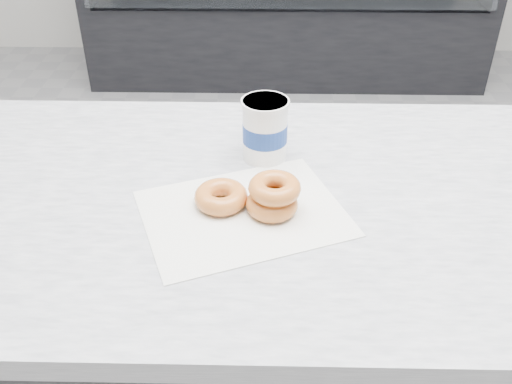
% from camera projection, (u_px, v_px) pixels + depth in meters
% --- Properties ---
extents(ground, '(5.00, 5.00, 0.00)m').
position_uv_depth(ground, '(297.00, 304.00, 2.05)').
color(ground, gray).
rests_on(ground, ground).
extents(counter, '(3.06, 0.76, 0.90)m').
position_uv_depth(counter, '(316.00, 356.00, 1.30)').
color(counter, '#333335').
rests_on(counter, ground).
extents(wax_paper, '(0.41, 0.37, 0.00)m').
position_uv_depth(wax_paper, '(243.00, 213.00, 0.99)').
color(wax_paper, silver).
rests_on(wax_paper, counter).
extents(donut_single, '(0.12, 0.12, 0.03)m').
position_uv_depth(donut_single, '(221.00, 197.00, 1.00)').
color(donut_single, '#CF7639').
rests_on(donut_single, wax_paper).
extents(donut_stack, '(0.13, 0.13, 0.06)m').
position_uv_depth(donut_stack, '(273.00, 196.00, 0.98)').
color(donut_stack, '#CF7639').
rests_on(donut_stack, wax_paper).
extents(coffee_cup, '(0.12, 0.12, 0.13)m').
position_uv_depth(coffee_cup, '(265.00, 129.00, 1.11)').
color(coffee_cup, white).
rests_on(coffee_cup, counter).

